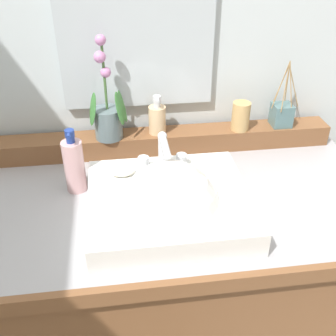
{
  "coord_description": "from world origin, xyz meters",
  "views": [
    {
      "loc": [
        -0.13,
        -0.94,
        1.57
      ],
      "look_at": [
        -0.0,
        -0.03,
        0.98
      ],
      "focal_mm": 43.63,
      "sensor_mm": 36.0,
      "label": 1
    }
  ],
  "objects": [
    {
      "name": "wall_back",
      "position": [
        0.0,
        0.43,
        1.29
      ],
      "size": [
        3.11,
        0.2,
        2.58
      ],
      "primitive_type": "cube",
      "color": "silver",
      "rests_on": "ground"
    },
    {
      "name": "back_ledge",
      "position": [
        0.0,
        0.27,
        0.9
      ],
      "size": [
        1.19,
        0.09,
        0.07
      ],
      "primitive_type": "cube",
      "color": "brown",
      "rests_on": "vanity_cabinet"
    },
    {
      "name": "mirror",
      "position": [
        -0.05,
        0.32,
        1.34
      ],
      "size": [
        0.48,
        0.02,
        0.64
      ],
      "primitive_type": "cube",
      "color": "silver"
    },
    {
      "name": "tumbler_cup",
      "position": [
        0.28,
        0.25,
        0.98
      ],
      "size": [
        0.06,
        0.06,
        0.1
      ],
      "primitive_type": "cylinder",
      "color": "tan",
      "rests_on": "back_ledge"
    },
    {
      "name": "vanity_cabinet",
      "position": [
        0.0,
        -0.0,
        0.43
      ],
      "size": [
        1.26,
        0.66,
        0.87
      ],
      "color": "brown",
      "rests_on": "ground"
    },
    {
      "name": "lotion_bottle",
      "position": [
        -0.26,
        0.07,
        0.95
      ],
      "size": [
        0.06,
        0.06,
        0.2
      ],
      "color": "#D09FA0",
      "rests_on": "vanity_cabinet"
    },
    {
      "name": "soap_dispenser",
      "position": [
        -0.0,
        0.26,
        0.98
      ],
      "size": [
        0.06,
        0.06,
        0.13
      ],
      "color": "#DEB786",
      "rests_on": "back_ledge"
    },
    {
      "name": "potted_plant",
      "position": [
        -0.16,
        0.25,
        1.01
      ],
      "size": [
        0.13,
        0.1,
        0.33
      ],
      "color": "slate",
      "rests_on": "back_ledge"
    },
    {
      "name": "soap_bar",
      "position": [
        -0.13,
        0.02,
        0.95
      ],
      "size": [
        0.07,
        0.04,
        0.02
      ],
      "primitive_type": "ellipsoid",
      "color": "beige",
      "rests_on": "sink_basin"
    },
    {
      "name": "sink_basin",
      "position": [
        -0.01,
        -0.1,
        0.9
      ],
      "size": [
        0.42,
        0.38,
        0.29
      ],
      "color": "white",
      "rests_on": "vanity_cabinet"
    },
    {
      "name": "reed_diffuser",
      "position": [
        0.43,
        0.26,
        0.97
      ],
      "size": [
        0.1,
        0.07,
        0.23
      ],
      "color": "slate",
      "rests_on": "back_ledge"
    }
  ]
}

